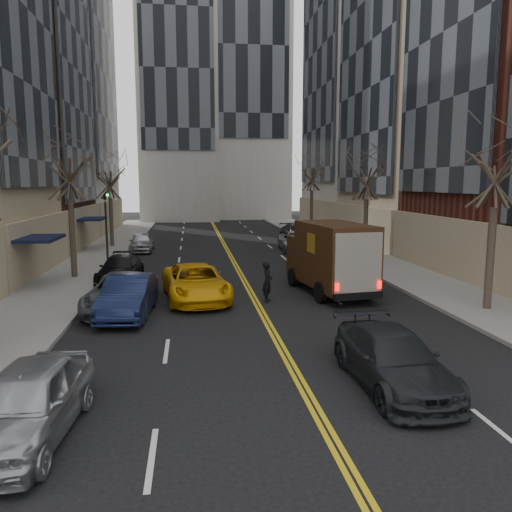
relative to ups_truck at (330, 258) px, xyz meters
The scene contains 22 objects.
ground 15.52m from the ups_truck, 103.36° to the right, with size 160.00×160.00×0.00m, color black.
sidewalk_left 17.44m from the ups_truck, 136.35° to the left, with size 4.00×66.00×0.15m, color slate.
sidewalk_right 13.25m from the ups_truck, 65.61° to the left, with size 4.00×66.00×0.15m, color slate.
streetwall_right 25.31m from the ups_truck, 53.28° to the left, with size 12.26×49.00×34.00m.
tree_lf_mid 14.22m from the ups_truck, 158.04° to the left, with size 3.20×3.20×8.91m.
tree_lf_far 22.26m from the ups_truck, 124.51° to the left, with size 3.20×3.20×8.12m.
tree_rt_near 8.17m from the ups_truck, 37.48° to the right, with size 3.20×3.20×8.71m.
tree_rt_mid 12.15m from the ups_truck, 62.34° to the left, with size 3.20×3.20×8.32m.
tree_rt_far 26.03m from the ups_truck, 78.17° to the left, with size 3.20×3.20×9.11m.
traffic_signal 13.05m from the ups_truck, 147.50° to the left, with size 0.29×0.26×4.70m.
ups_truck is the anchor object (origin of this frame).
observer_sedan 10.54m from the ups_truck, 97.33° to the right, with size 2.03×4.82×1.39m.
taxi 6.18m from the ups_truck, behind, with size 2.52×5.47×1.52m, color #E2A009.
pedestrian 3.38m from the ups_truck, 159.00° to the right, with size 0.63×0.41×1.73m, color black.
parked_lf_a 15.31m from the ups_truck, 128.62° to the right, with size 1.77×4.41×1.50m, color #A8ABB0.
parked_lf_b 9.15m from the ups_truck, 161.99° to the right, with size 1.63×4.67×1.54m, color #121B3A.
parked_lf_c 9.29m from the ups_truck, 167.85° to the right, with size 2.42×5.25×1.46m, color #515459.
parked_lf_d 10.68m from the ups_truck, 158.06° to the left, with size 1.88×4.62×1.34m, color black.
parked_lf_e 18.26m from the ups_truck, 122.74° to the left, with size 1.64×4.08×1.39m, color #AAABB2.
parked_rt_a 11.65m from the ups_truck, 76.39° to the left, with size 1.65×4.74×1.56m, color #4D5155.
parked_rt_b 14.38m from the ups_truck, 83.86° to the left, with size 2.39×5.18×1.44m, color #A9ADB1.
parked_rt_c 19.98m from the ups_truck, 82.12° to the left, with size 2.09×5.15×1.50m, color black.
Camera 1 is at (-2.70, -6.75, 5.06)m, focal length 35.00 mm.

